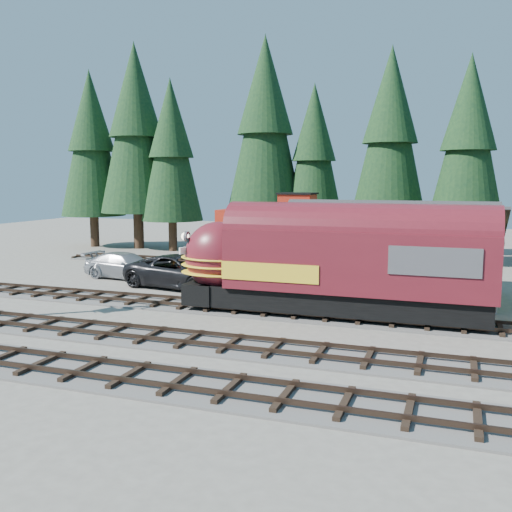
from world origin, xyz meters
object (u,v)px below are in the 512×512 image
(caboose, at_px, (285,234))
(pickup_truck_a, at_px, (182,272))
(locomotive, at_px, (323,267))
(pickup_truck_b, at_px, (126,266))
(depot, at_px, (381,243))

(caboose, relative_size, pickup_truck_a, 1.38)
(locomotive, relative_size, pickup_truck_b, 2.58)
(depot, relative_size, pickup_truck_b, 2.17)
(pickup_truck_b, bearing_deg, caboose, -42.47)
(locomotive, distance_m, caboose, 15.26)
(pickup_truck_a, relative_size, pickup_truck_b, 1.22)
(pickup_truck_a, bearing_deg, pickup_truck_b, 81.14)
(locomotive, distance_m, pickup_truck_a, 10.79)
(locomotive, bearing_deg, pickup_truck_a, 155.47)
(caboose, bearing_deg, depot, -43.22)
(pickup_truck_b, bearing_deg, depot, -83.29)
(locomotive, relative_size, caboose, 1.53)
(depot, height_order, pickup_truck_b, depot)
(depot, xyz_separation_m, pickup_truck_a, (-11.63, -2.06, -1.96))
(depot, xyz_separation_m, locomotive, (-1.90, -6.50, -0.53))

